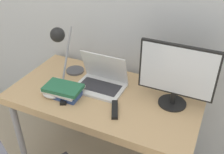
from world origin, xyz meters
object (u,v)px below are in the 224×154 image
(monitor, at_px, (177,74))
(book_stack, at_px, (63,90))
(laptop, at_px, (101,81))
(game_controller, at_px, (52,94))
(desk_lamp, at_px, (63,45))

(monitor, relative_size, book_stack, 1.81)
(laptop, height_order, game_controller, laptop)
(laptop, height_order, desk_lamp, desk_lamp)
(book_stack, relative_size, game_controller, 1.98)
(laptop, distance_m, game_controller, 0.36)
(book_stack, bearing_deg, monitor, 17.64)
(laptop, distance_m, monitor, 0.55)
(laptop, bearing_deg, monitor, 2.39)
(monitor, distance_m, desk_lamp, 0.82)
(monitor, height_order, book_stack, monitor)
(laptop, relative_size, monitor, 0.72)
(book_stack, bearing_deg, game_controller, -147.29)
(monitor, bearing_deg, game_controller, -160.88)
(desk_lamp, bearing_deg, monitor, 3.29)
(desk_lamp, relative_size, book_stack, 1.62)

